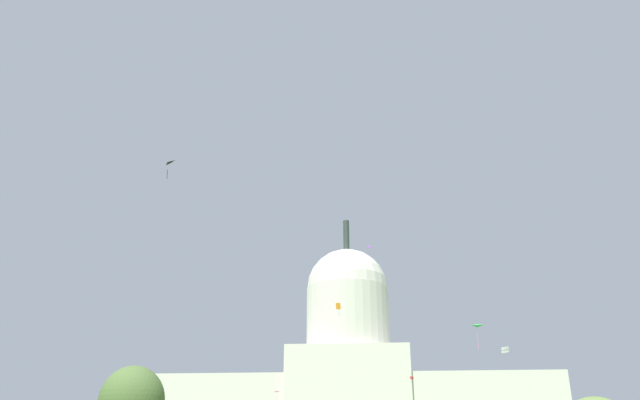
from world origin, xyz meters
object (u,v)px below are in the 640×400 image
kite_black_high (167,165)px  kite_red_mid (412,378)px  kite_green_mid (478,331)px  kite_violet_high (369,247)px  kite_pink_low (276,395)px  kite_orange_mid (338,307)px  kite_white_mid (505,350)px  capitol_building (349,392)px

kite_black_high → kite_red_mid: (37.75, 74.59, -20.93)m
kite_green_mid → kite_violet_high: size_ratio=4.00×
kite_violet_high → kite_pink_low: bearing=47.8°
kite_pink_low → kite_red_mid: kite_red_mid is taller
kite_black_high → kite_orange_mid: 64.57m
kite_orange_mid → kite_green_mid: kite_orange_mid is taller
kite_pink_low → kite_black_high: bearing=66.7°
kite_black_high → kite_green_mid: size_ratio=0.78×
kite_red_mid → kite_pink_low: bearing=139.5°
kite_red_mid → kite_green_mid: bearing=-130.2°
kite_black_high → kite_red_mid: kite_black_high is taller
kite_white_mid → kite_green_mid: size_ratio=0.49×
kite_violet_high → kite_pink_low: (-22.60, -4.82, -37.27)m
kite_white_mid → kite_pink_low: kite_white_mid is taller
kite_violet_high → kite_pink_low: kite_violet_high is taller
capitol_building → kite_green_mid: 89.30m
kite_pink_low → kite_red_mid: 31.95m
kite_violet_high → kite_red_mid: (8.96, -1.89, -33.33)m
kite_orange_mid → kite_pink_low: 26.00m
kite_orange_mid → kite_violet_high: (7.46, 15.92, 19.29)m
capitol_building → kite_red_mid: 30.39m
kite_orange_mid → kite_red_mid: bearing=63.1°
kite_black_high → kite_pink_low: 76.10m
kite_white_mid → kite_red_mid: (-15.18, 33.73, -0.87)m
kite_white_mid → kite_orange_mid: bearing=-163.8°
capitol_building → kite_red_mid: size_ratio=58.48×
capitol_building → kite_black_high: capitol_building is taller
kite_green_mid → kite_black_high: bearing=23.6°
capitol_building → kite_green_mid: size_ratio=37.86×
kite_white_mid → kite_pink_low: bearing=-165.3°
capitol_building → kite_black_high: bearing=-102.4°
kite_white_mid → kite_pink_low: (-46.75, 30.80, -4.81)m
kite_violet_high → kite_white_mid: bearing=159.9°
capitol_building → kite_orange_mid: (-0.81, -40.10, 14.63)m
capitol_building → kite_green_mid: (21.54, -86.66, -0.07)m
kite_orange_mid → kite_white_mid: bearing=-9.3°
kite_orange_mid → capitol_building: bearing=111.5°
capitol_building → kite_violet_high: bearing=-74.6°
capitol_building → kite_pink_low: bearing=-118.8°
kite_green_mid → kite_orange_mid: bearing=-58.5°
kite_violet_high → kite_green_mid: bearing=139.1°
capitol_building → kite_black_high: (-22.13, -100.65, 21.53)m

